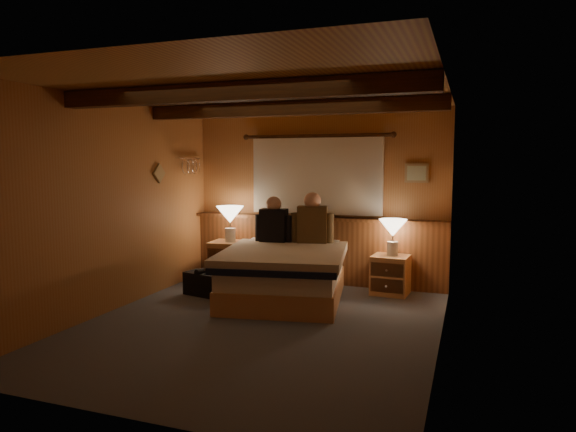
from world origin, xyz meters
The scene contains 19 objects.
floor centered at (0.00, 0.00, 0.00)m, with size 4.20×4.20×0.00m, color #494F56.
ceiling centered at (0.00, 0.00, 2.40)m, with size 4.20×4.20×0.00m, color tan.
wall_back centered at (0.00, 2.10, 1.20)m, with size 3.60×3.60×0.00m, color #B27440.
wall_left centered at (-1.80, 0.00, 1.20)m, with size 4.20×4.20×0.00m, color #B27440.
wall_right centered at (1.80, 0.00, 1.20)m, with size 4.20×4.20×0.00m, color #B27440.
wall_front centered at (0.00, -2.10, 1.20)m, with size 3.60×3.60×0.00m, color #B27440.
wainscot centered at (0.00, 2.04, 0.49)m, with size 3.60×0.23×0.94m.
curtain_window centered at (0.00, 2.03, 1.52)m, with size 2.18×0.09×1.11m.
ceiling_beams centered at (0.00, 0.15, 2.31)m, with size 3.60×1.65×0.16m.
coat_rail centered at (-1.72, 1.58, 1.67)m, with size 0.05×0.55×0.24m.
framed_print centered at (1.35, 2.08, 1.55)m, with size 0.30×0.04×0.25m.
bed centered at (-0.11, 1.06, 0.33)m, with size 1.71×2.06×0.63m.
nightstand_left centered at (-1.21, 1.74, 0.28)m, with size 0.54×0.50×0.56m.
nightstand_right centered at (1.09, 1.75, 0.25)m, with size 0.49×0.44×0.50m.
lamp_left centered at (-1.18, 1.74, 0.92)m, with size 0.39×0.39×0.51m.
lamp_right centered at (1.10, 1.77, 0.83)m, with size 0.36×0.36×0.47m.
person_left centered at (-0.45, 1.57, 0.88)m, with size 0.52×0.23×0.63m.
person_right centered at (0.06, 1.66, 0.91)m, with size 0.56×0.30×0.69m.
duffel_bag centered at (-1.15, 0.92, 0.15)m, with size 0.54×0.40×0.35m.
Camera 1 is at (2.03, -4.79, 1.69)m, focal length 32.00 mm.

